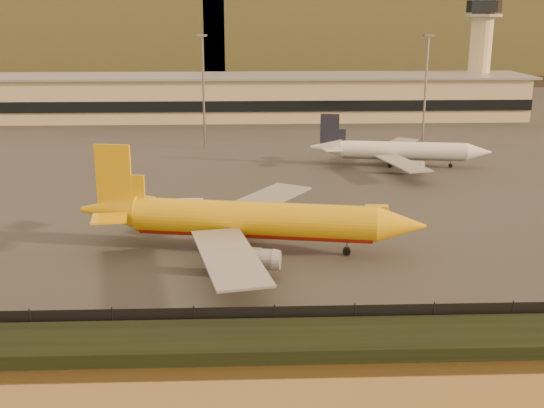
% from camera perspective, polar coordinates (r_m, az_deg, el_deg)
% --- Properties ---
extents(ground, '(900.00, 900.00, 0.00)m').
position_cam_1_polar(ground, '(80.96, -1.61, -6.34)').
color(ground, black).
rests_on(ground, ground).
extents(embankment, '(320.00, 7.00, 1.40)m').
position_cam_1_polar(embankment, '(65.21, -1.42, -11.40)').
color(embankment, black).
rests_on(embankment, ground).
extents(tarmac, '(320.00, 220.00, 0.20)m').
position_cam_1_polar(tarmac, '(172.69, -2.02, 5.66)').
color(tarmac, '#2D2D2D').
rests_on(tarmac, ground).
extents(perimeter_fence, '(300.00, 0.05, 2.20)m').
position_cam_1_polar(perimeter_fence, '(68.53, -1.48, -9.43)').
color(perimeter_fence, black).
rests_on(perimeter_fence, tarmac).
extents(terminal_building, '(202.00, 25.00, 12.60)m').
position_cam_1_polar(terminal_building, '(202.47, -6.25, 8.84)').
color(terminal_building, '#C8AF8B').
rests_on(terminal_building, tarmac).
extents(control_tower, '(11.20, 11.20, 35.50)m').
position_cam_1_polar(control_tower, '(217.97, 17.08, 12.81)').
color(control_tower, '#C8AF8B').
rests_on(control_tower, tarmac).
extents(apron_light_masts, '(152.20, 12.20, 25.40)m').
position_cam_1_polar(apron_light_masts, '(151.53, 3.74, 10.17)').
color(apron_light_masts, slate).
rests_on(apron_light_masts, tarmac).
extents(distant_hills, '(470.00, 160.00, 70.00)m').
position_cam_1_polar(distant_hills, '(415.47, -5.25, 15.87)').
color(distant_hills, brown).
rests_on(distant_hills, ground).
extents(dhl_cargo_jet, '(45.61, 44.07, 13.66)m').
position_cam_1_polar(dhl_cargo_jet, '(88.74, -2.00, -1.39)').
color(dhl_cargo_jet, '#DDA40B').
rests_on(dhl_cargo_jet, tarmac).
extents(white_narrowbody_jet, '(36.18, 34.93, 10.41)m').
position_cam_1_polar(white_narrowbody_jet, '(140.46, 10.64, 4.37)').
color(white_narrowbody_jet, silver).
rests_on(white_narrowbody_jet, tarmac).
extents(gse_vehicle_yellow, '(3.61, 1.80, 1.58)m').
position_cam_1_polar(gse_vehicle_yellow, '(106.03, 8.76, -0.54)').
color(gse_vehicle_yellow, '#DDA40B').
rests_on(gse_vehicle_yellow, tarmac).
extents(gse_vehicle_white, '(4.07, 1.84, 1.83)m').
position_cam_1_polar(gse_vehicle_white, '(107.90, -6.91, -0.12)').
color(gse_vehicle_white, silver).
rests_on(gse_vehicle_white, tarmac).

